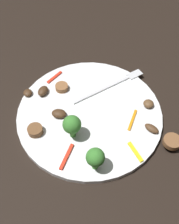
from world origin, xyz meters
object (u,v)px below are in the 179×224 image
Objects in this scene: mushroom_3 at (28,93)px; plate at (90,114)px; pepper_strip_1 at (55,77)px; mushroom_0 at (59,114)px; mushroom_2 at (149,104)px; fork at (114,84)px; sausage_slice_1 at (172,141)px; mushroom_4 at (152,128)px; mushroom_1 at (43,91)px; sausage_slice_2 at (35,130)px; broccoli_floret_1 at (95,158)px; pepper_strip_0 at (67,157)px; broccoli_floret_0 at (72,125)px; sausage_slice_0 at (62,87)px; pepper_strip_2 at (132,120)px; pepper_strip_3 at (135,152)px.

plate is at bearing -39.09° from mushroom_3.
mushroom_0 is at bearing -99.53° from pepper_strip_1.
mushroom_2 is at bearing -41.09° from pepper_strip_1.
plate is at bearing -157.04° from fork.
mushroom_0 is at bearing 144.25° from sausage_slice_1.
mushroom_3 is 0.70× the size of mushroom_4.
mushroom_1 is at bearing 137.48° from mushroom_4.
sausage_slice_2 is at bearing -111.44° from mushroom_1.
pepper_strip_1 is at bearing 124.72° from sausage_slice_1.
broccoli_floret_1 is 1.80× the size of mushroom_0.
broccoli_floret_1 is 0.14m from mushroom_0.
plate is at bearing 48.69° from pepper_strip_0.
broccoli_floret_0 is 1.02× the size of pepper_strip_0.
mushroom_3 is at bearing 87.24° from sausage_slice_2.
broccoli_floret_1 is 1.83× the size of sausage_slice_2.
mushroom_1 is (-0.08, 0.08, 0.01)m from plate.
sausage_slice_0 is 0.12m from sausage_slice_2.
mushroom_2 is 0.42× the size of pepper_strip_2.
pepper_strip_3 is (-0.07, 0.00, -0.00)m from sausage_slice_1.
mushroom_0 is (-0.18, 0.13, 0.00)m from sausage_slice_1.
mushroom_4 is (0.18, -0.16, -0.00)m from mushroom_1.
broccoli_floret_0 is 1.23× the size of pepper_strip_1.
broccoli_floret_1 is 0.09m from pepper_strip_3.
mushroom_3 is at bearing 157.01° from fork.
mushroom_0 is 0.19m from mushroom_2.
broccoli_floret_0 is 0.13m from pepper_strip_3.
mushroom_2 is at bearing -28.15° from mushroom_1.
sausage_slice_1 is 0.76× the size of pepper_strip_1.
mushroom_4 is at bearing 15.67° from broccoli_floret_1.
mushroom_2 is (0.24, -0.01, -0.00)m from sausage_slice_2.
mushroom_1 is at bearing 91.70° from pepper_strip_0.
broccoli_floret_0 is at bearing 103.30° from broccoli_floret_1.
mushroom_4 is at bearing 120.02° from sausage_slice_1.
broccoli_floret_1 is 2.55× the size of mushroom_3.
sausage_slice_1 is 0.04m from mushroom_4.
plate is 5.56× the size of pepper_strip_0.
broccoli_floret_0 reaches higher than fork.
sausage_slice_0 is 0.25m from sausage_slice_1.
pepper_strip_3 is at bearing -128.71° from mushroom_2.
broccoli_floret_1 is 0.14m from mushroom_4.
mushroom_3 reaches higher than pepper_strip_1.
sausage_slice_1 is at bearing -3.56° from pepper_strip_3.
sausage_slice_2 is at bearing 155.49° from sausage_slice_1.
mushroom_0 and mushroom_2 have the same top height.
mushroom_4 is (-0.02, -0.06, -0.00)m from mushroom_2.
broccoli_floret_0 is (-0.05, -0.04, 0.04)m from plate.
mushroom_0 reaches higher than mushroom_3.
broccoli_floret_0 is 0.19m from sausage_slice_1.
broccoli_floret_1 is 1.78× the size of mushroom_4.
sausage_slice_1 reaches higher than pepper_strip_0.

